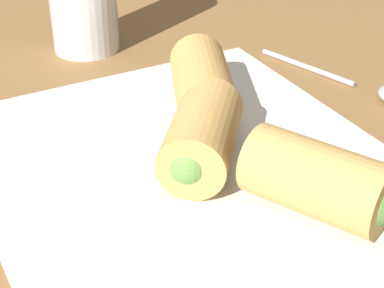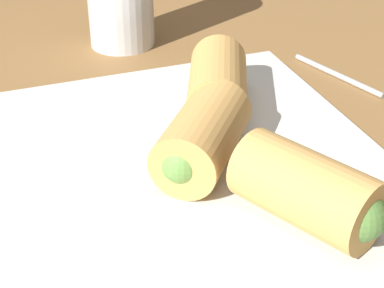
% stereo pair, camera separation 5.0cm
% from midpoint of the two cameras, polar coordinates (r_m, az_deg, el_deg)
% --- Properties ---
extents(table_surface, '(1.80, 1.40, 0.02)m').
position_cam_midpoint_polar(table_surface, '(0.44, -3.45, -4.93)').
color(table_surface, olive).
rests_on(table_surface, ground).
extents(serving_plate, '(0.31, 0.27, 0.01)m').
position_cam_midpoint_polar(serving_plate, '(0.43, -3.36, -2.97)').
color(serving_plate, silver).
rests_on(serving_plate, table_surface).
extents(roll_front_left, '(0.09, 0.09, 0.04)m').
position_cam_midpoint_polar(roll_front_left, '(0.41, -2.96, 0.59)').
color(roll_front_left, '#DBA356').
rests_on(roll_front_left, serving_plate).
extents(roll_front_right, '(0.09, 0.07, 0.04)m').
position_cam_midpoint_polar(roll_front_right, '(0.48, -2.02, 5.20)').
color(roll_front_right, '#DBA356').
rests_on(roll_front_right, serving_plate).
extents(roll_back_left, '(0.09, 0.08, 0.04)m').
position_cam_midpoint_polar(roll_back_left, '(0.37, 7.89, -3.51)').
color(roll_back_left, '#DBA356').
rests_on(roll_back_left, serving_plate).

